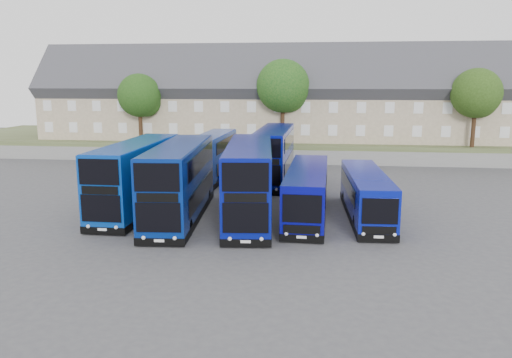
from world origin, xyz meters
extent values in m
plane|color=#424247|center=(0.00, 0.00, 0.00)|extent=(120.00, 120.00, 0.00)
cube|color=slate|center=(0.00, 24.00, 0.75)|extent=(70.00, 0.40, 1.50)
cube|color=#4E5731|center=(0.00, 34.00, 1.00)|extent=(80.00, 20.00, 2.00)
cube|color=tan|center=(-24.00, 30.00, 5.00)|extent=(6.00, 8.00, 6.00)
cube|color=#37383C|center=(-24.00, 30.00, 8.00)|extent=(6.00, 10.40, 10.40)
cube|color=brown|center=(-22.50, 30.00, 11.84)|extent=(0.60, 0.90, 1.40)
cube|color=tan|center=(-18.00, 30.00, 5.00)|extent=(6.00, 8.00, 6.00)
cube|color=#37383C|center=(-18.00, 30.00, 8.00)|extent=(6.00, 10.40, 10.40)
cube|color=brown|center=(-16.50, 30.00, 11.84)|extent=(0.60, 0.90, 1.40)
cube|color=tan|center=(-12.00, 30.00, 5.00)|extent=(6.00, 8.00, 6.00)
cube|color=#37383C|center=(-12.00, 30.00, 8.00)|extent=(6.00, 10.40, 10.40)
cube|color=brown|center=(-10.50, 30.00, 11.84)|extent=(0.60, 0.90, 1.40)
cube|color=tan|center=(-6.00, 30.00, 5.00)|extent=(6.00, 8.00, 6.00)
cube|color=#37383C|center=(-6.00, 30.00, 8.00)|extent=(6.00, 10.40, 10.40)
cube|color=brown|center=(-4.50, 30.00, 11.84)|extent=(0.60, 0.90, 1.40)
cube|color=tan|center=(0.00, 30.00, 5.00)|extent=(6.00, 8.00, 6.00)
cube|color=#37383C|center=(0.00, 30.00, 8.00)|extent=(6.00, 10.40, 10.40)
cube|color=brown|center=(1.50, 30.00, 11.84)|extent=(0.60, 0.90, 1.40)
cube|color=tan|center=(6.00, 30.00, 5.00)|extent=(6.00, 8.00, 6.00)
cube|color=#37383C|center=(6.00, 30.00, 8.00)|extent=(6.00, 10.40, 10.40)
cube|color=brown|center=(7.50, 30.00, 11.84)|extent=(0.60, 0.90, 1.40)
cube|color=tan|center=(12.00, 30.00, 5.00)|extent=(6.00, 8.00, 6.00)
cube|color=#37383C|center=(12.00, 30.00, 8.00)|extent=(6.00, 10.40, 10.40)
cube|color=brown|center=(13.50, 30.00, 11.84)|extent=(0.60, 0.90, 1.40)
cube|color=tan|center=(18.00, 30.00, 5.00)|extent=(6.00, 8.00, 6.00)
cube|color=#37383C|center=(18.00, 30.00, 8.00)|extent=(6.00, 10.40, 10.40)
cube|color=brown|center=(19.50, 30.00, 11.84)|extent=(0.60, 0.90, 1.40)
cube|color=tan|center=(24.00, 30.00, 5.00)|extent=(6.00, 8.00, 6.00)
cube|color=#37383C|center=(24.00, 30.00, 8.00)|extent=(6.00, 10.40, 10.40)
cube|color=brown|center=(25.50, 30.00, 11.84)|extent=(0.60, 0.90, 1.40)
cube|color=#083BA2|center=(-6.53, 3.06, 2.53)|extent=(2.77, 11.78, 4.35)
cube|color=black|center=(-6.53, 3.06, 0.30)|extent=(2.81, 11.82, 0.45)
cube|color=black|center=(-6.58, -2.85, 1.66)|extent=(2.37, 0.08, 1.60)
cube|color=black|center=(-6.58, -2.85, 3.79)|extent=(2.37, 0.08, 1.50)
cylinder|color=black|center=(-7.74, -0.61, 0.50)|extent=(0.31, 1.00, 1.00)
cube|color=navy|center=(-3.10, 1.56, 2.58)|extent=(3.59, 12.18, 4.46)
cube|color=black|center=(-3.10, 1.56, 0.30)|extent=(3.63, 12.22, 0.45)
cube|color=black|center=(-2.66, -4.46, 1.69)|extent=(2.43, 0.23, 1.64)
cube|color=black|center=(-2.66, -4.46, 3.88)|extent=(2.43, 0.23, 1.53)
cylinder|color=black|center=(-4.03, -2.32, 0.50)|extent=(0.37, 1.02, 1.00)
cube|color=#071185|center=(1.41, 2.00, 2.60)|extent=(3.93, 12.36, 4.51)
cube|color=black|center=(1.41, 2.00, 0.30)|extent=(3.97, 12.40, 0.45)
cube|color=black|center=(2.00, -4.07, 1.71)|extent=(2.45, 0.30, 1.66)
cube|color=black|center=(2.00, -4.07, 3.92)|extent=(2.45, 0.30, 1.55)
cylinder|color=black|center=(0.56, -1.97, 0.50)|extent=(0.40, 1.02, 1.00)
cube|color=#082D9E|center=(-3.56, 14.53, 2.23)|extent=(2.67, 10.36, 3.77)
cube|color=black|center=(-3.56, 14.53, 0.30)|extent=(2.71, 10.40, 0.45)
cube|color=black|center=(-3.73, 9.36, 1.45)|extent=(2.04, 0.13, 1.40)
cube|color=black|center=(-3.73, 9.36, 3.32)|extent=(2.04, 0.13, 1.31)
cylinder|color=black|center=(-4.67, 11.62, 0.50)|extent=(0.33, 1.01, 1.00)
cube|color=#070F88|center=(1.99, 14.34, 2.52)|extent=(2.99, 11.80, 4.34)
cube|color=black|center=(1.99, 14.34, 0.30)|extent=(3.03, 11.85, 0.45)
cube|color=black|center=(1.82, 8.44, 1.65)|extent=(2.37, 0.13, 1.60)
cube|color=black|center=(1.82, 8.44, 3.79)|extent=(2.37, 0.13, 1.49)
cylinder|color=black|center=(0.70, 10.70, 0.50)|extent=(0.33, 1.01, 1.00)
cube|color=#070789|center=(5.15, 2.99, 1.79)|extent=(2.83, 11.85, 2.89)
cube|color=black|center=(5.15, 2.99, 0.30)|extent=(2.87, 11.90, 0.45)
cube|color=black|center=(4.96, -2.93, 2.01)|extent=(2.16, 0.13, 1.57)
cylinder|color=black|center=(3.95, -0.66, 0.50)|extent=(0.33, 1.01, 1.00)
cube|color=#08159E|center=(8.98, 3.09, 1.67)|extent=(2.71, 10.99, 2.65)
cube|color=black|center=(8.98, 3.09, 0.30)|extent=(2.76, 11.03, 0.45)
cube|color=black|center=(9.20, -2.39, 1.86)|extent=(1.97, 0.14, 1.45)
cylinder|color=black|center=(8.12, -0.20, 0.50)|extent=(0.34, 1.01, 1.00)
cylinder|color=#382314|center=(-14.00, 25.00, 3.88)|extent=(0.44, 0.44, 3.75)
sphere|color=#1B4011|center=(-14.00, 25.00, 7.25)|extent=(4.80, 4.80, 4.80)
sphere|color=#1B4011|center=(-13.40, 25.40, 6.50)|extent=(3.30, 3.30, 3.30)
cylinder|color=#382314|center=(2.00, 25.50, 4.25)|extent=(0.44, 0.44, 4.50)
sphere|color=#103E12|center=(2.00, 25.50, 8.30)|extent=(5.76, 5.76, 5.76)
sphere|color=#103E12|center=(2.60, 25.90, 7.40)|extent=(3.96, 3.96, 3.96)
cylinder|color=#382314|center=(22.00, 25.00, 4.00)|extent=(0.44, 0.44, 4.00)
sphere|color=#203C10|center=(22.00, 25.00, 7.60)|extent=(5.12, 5.12, 5.12)
sphere|color=#203C10|center=(22.60, 25.40, 6.80)|extent=(3.52, 3.52, 3.52)
cylinder|color=#382314|center=(28.00, 32.00, 4.12)|extent=(0.44, 0.44, 4.25)
sphere|color=#11360E|center=(28.00, 32.00, 7.95)|extent=(5.44, 5.44, 5.44)
camera|label=1|loc=(5.56, -29.38, 8.90)|focal=35.00mm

